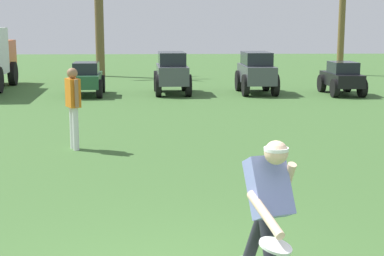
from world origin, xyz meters
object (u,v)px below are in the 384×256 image
(frisbee_in_flight, at_px, (276,246))
(parked_car_slot_d, at_px, (342,78))
(parked_car_slot_b, at_px, (172,72))
(parked_car_slot_c, at_px, (256,72))
(frisbee_thrower, at_px, (268,205))
(teammate_near_sideline, at_px, (73,101))
(parked_car_slot_a, at_px, (87,78))
(palm_tree_far_left, at_px, (99,7))

(frisbee_in_flight, relative_size, parked_car_slot_d, 0.17)
(parked_car_slot_b, height_order, parked_car_slot_c, same)
(frisbee_thrower, height_order, teammate_near_sideline, teammate_near_sideline)
(parked_car_slot_a, bearing_deg, parked_car_slot_b, 8.01)
(frisbee_thrower, xyz_separation_m, parked_car_slot_a, (-3.60, 14.45, -0.23))
(frisbee_thrower, distance_m, parked_car_slot_d, 15.17)
(parked_car_slot_b, bearing_deg, palm_tree_far_left, 115.46)
(frisbee_thrower, distance_m, parked_car_slot_a, 14.89)
(teammate_near_sideline, relative_size, parked_car_slot_a, 0.69)
(parked_car_slot_c, bearing_deg, parked_car_slot_b, 179.53)
(frisbee_thrower, relative_size, frisbee_in_flight, 3.79)
(teammate_near_sideline, distance_m, parked_car_slot_c, 9.97)
(parked_car_slot_c, xyz_separation_m, palm_tree_far_left, (-6.04, 6.68, 2.32))
(parked_car_slot_a, bearing_deg, palm_tree_far_left, 92.91)
(teammate_near_sideline, bearing_deg, parked_car_slot_c, 61.42)
(frisbee_thrower, xyz_separation_m, teammate_near_sideline, (-2.69, 6.06, 0.15))
(parked_car_slot_b, bearing_deg, parked_car_slot_d, -4.83)
(parked_car_slot_b, relative_size, parked_car_slot_c, 1.01)
(teammate_near_sideline, bearing_deg, frisbee_thrower, -66.04)
(teammate_near_sideline, xyz_separation_m, parked_car_slot_b, (1.90, 8.78, -0.20))
(parked_car_slot_b, bearing_deg, frisbee_thrower, -86.95)
(parked_car_slot_b, distance_m, palm_tree_far_left, 7.73)
(frisbee_in_flight, height_order, parked_car_slot_a, parked_car_slot_a)
(parked_car_slot_b, relative_size, parked_car_slot_d, 1.08)
(parked_car_slot_a, xyz_separation_m, parked_car_slot_c, (5.68, 0.37, 0.18))
(frisbee_in_flight, relative_size, parked_car_slot_c, 0.16)
(teammate_near_sideline, height_order, parked_car_slot_d, teammate_near_sideline)
(frisbee_thrower, distance_m, teammate_near_sideline, 6.64)
(frisbee_thrower, distance_m, parked_car_slot_b, 14.87)
(parked_car_slot_d, distance_m, palm_tree_far_left, 11.63)
(frisbee_thrower, height_order, parked_car_slot_a, frisbee_thrower)
(parked_car_slot_b, distance_m, parked_car_slot_c, 2.87)
(parked_car_slot_a, bearing_deg, parked_car_slot_d, -0.57)
(teammate_near_sideline, xyz_separation_m, parked_car_slot_d, (7.58, 8.30, -0.38))
(teammate_near_sideline, distance_m, parked_car_slot_b, 8.99)
(teammate_near_sideline, relative_size, parked_car_slot_d, 0.70)
(parked_car_slot_d, bearing_deg, teammate_near_sideline, -132.39)
(parked_car_slot_d, bearing_deg, parked_car_slot_a, 179.43)
(parked_car_slot_c, relative_size, parked_car_slot_d, 1.07)
(frisbee_thrower, relative_size, parked_car_slot_d, 0.63)
(parked_car_slot_a, height_order, palm_tree_far_left, palm_tree_far_left)
(parked_car_slot_a, height_order, parked_car_slot_c, parked_car_slot_c)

